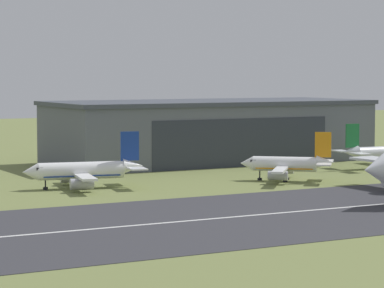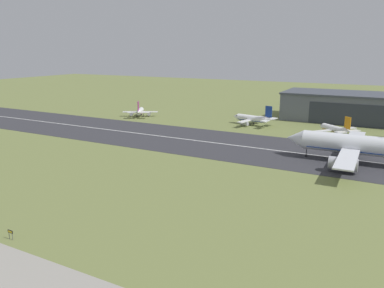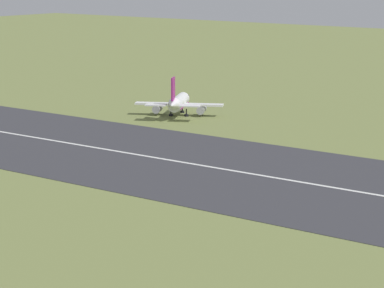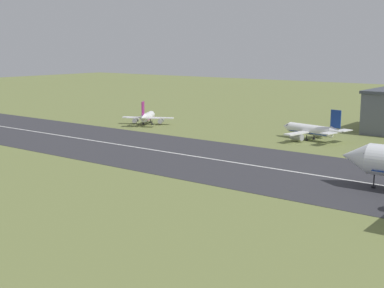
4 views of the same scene
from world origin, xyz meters
name	(u,v)px [view 4 (image 4 of 4)]	position (x,y,z in m)	size (l,w,h in m)	color
runway_strip	(193,156)	(0.00, 114.45, 0.03)	(455.87, 41.33, 0.06)	#333338
runway_centreline	(193,156)	(0.00, 114.45, 0.07)	(410.28, 0.70, 0.01)	silver
airplane_parked_east	(311,130)	(13.42, 154.24, 3.00)	(21.60, 20.69, 9.71)	white
airplane_parked_far_east	(147,117)	(-46.30, 148.62, 2.77)	(17.29, 17.16, 8.79)	white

